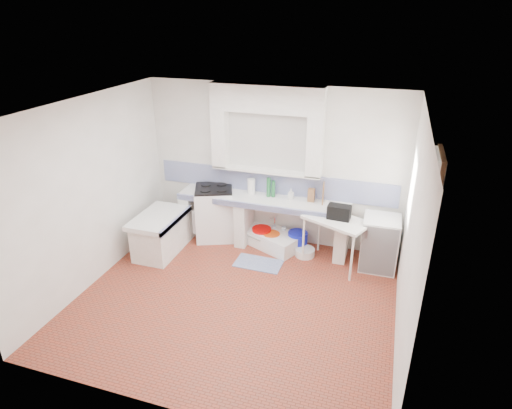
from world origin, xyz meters
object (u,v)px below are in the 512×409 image
(side_table, at_px, (335,242))
(fridge, at_px, (379,243))
(stove, at_px, (215,213))
(sink, at_px, (272,239))

(side_table, bearing_deg, fridge, 36.39)
(stove, xyz_separation_m, side_table, (2.24, -0.30, -0.06))
(stove, height_order, sink, stove)
(stove, bearing_deg, sink, -22.28)
(stove, relative_size, sink, 0.92)
(fridge, bearing_deg, side_table, -168.56)
(sink, distance_m, side_table, 1.22)
(stove, distance_m, sink, 1.15)
(sink, height_order, side_table, side_table)
(sink, bearing_deg, side_table, 10.44)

